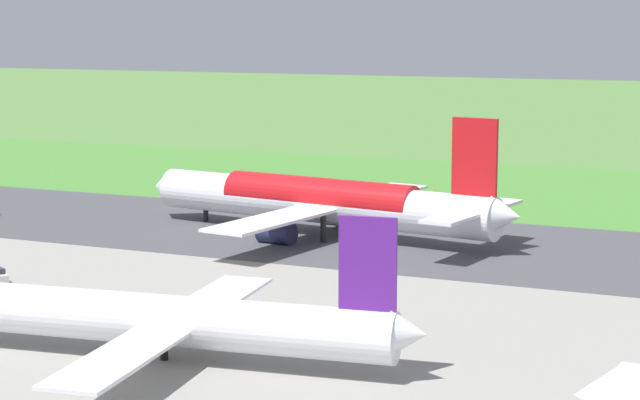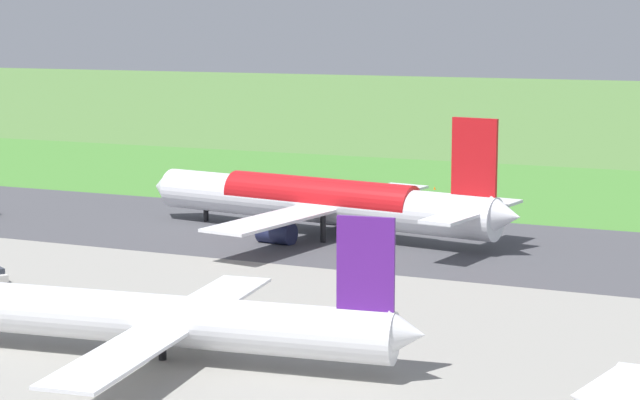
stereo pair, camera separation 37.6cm
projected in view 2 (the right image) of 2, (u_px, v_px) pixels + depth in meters
The scene contains 8 objects.
ground_plane at pixel (350, 238), 143.83m from camera, with size 800.00×800.00×0.00m, color #547F3D.
runway_asphalt at pixel (350, 237), 143.83m from camera, with size 600.00×36.26×0.06m, color #47474C.
apron_concrete at pixel (64, 365), 90.71m from camera, with size 440.00×110.00×0.05m, color gray.
grass_verge_foreground at pixel (449, 193), 180.41m from camera, with size 600.00×80.00×0.04m, color #478534.
airliner_main at pixel (323, 201), 144.63m from camera, with size 54.04×44.40×15.88m.
airliner_parked_mid at pixel (165, 319), 91.32m from camera, with size 42.75×35.09×12.48m.
no_stopping_sign at pixel (465, 188), 175.54m from camera, with size 0.60×0.10×2.51m.
traffic_cone_orange at pixel (435, 188), 184.47m from camera, with size 0.40×0.40×0.55m, color orange.
Camera 2 is at (-54.12, 130.67, 26.86)m, focal length 64.68 mm.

